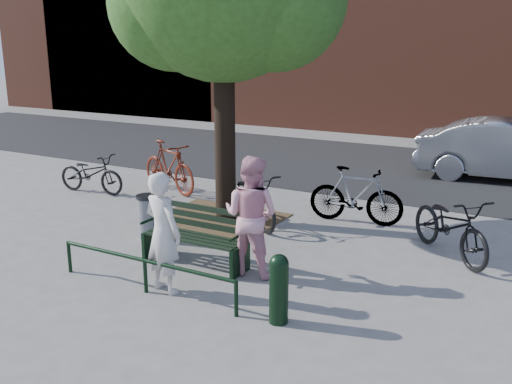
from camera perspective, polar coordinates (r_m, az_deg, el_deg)
The scene contains 14 objects.
ground at distance 9.25m, azimuth -6.11°, elevation -7.20°, with size 90.00×90.00×0.00m, color gray.
dirt_pit at distance 11.48m, azimuth -3.86°, elevation -2.66°, with size 2.40×2.00×0.02m, color brown.
road at distance 16.61m, azimuth 11.06°, elevation 2.56°, with size 40.00×7.00×0.01m, color black.
park_bench at distance 9.14m, azimuth -5.91°, elevation -4.26°, with size 1.74×0.54×0.97m.
guard_railing at distance 8.22m, azimuth -11.05°, elevation -7.24°, with size 3.06×0.06×0.51m.
person_left at distance 8.06m, azimuth -9.29°, elevation -4.04°, with size 0.64×0.42×1.75m, color beige.
person_right at distance 8.57m, azimuth -0.50°, elevation -2.38°, with size 0.89×0.70×1.84m, color pink.
bollard at distance 7.22m, azimuth 2.30°, elevation -9.41°, with size 0.25×0.25×0.92m.
litter_bin at distance 10.39m, azimuth -10.73°, elevation -2.46°, with size 0.40×0.40×0.82m.
bicycle_a at distance 13.88m, azimuth -16.15°, elevation 1.80°, with size 0.62×1.77×0.93m, color black.
bicycle_b at distance 13.56m, azimuth -8.71°, elevation 2.51°, with size 0.57×2.00×1.20m, color #56190C.
bicycle_c at distance 11.02m, azimuth -0.49°, elevation -0.61°, with size 0.69×1.99×1.04m, color black.
bicycle_d at distance 11.24m, azimuth 9.96°, elevation -0.34°, with size 0.52×1.85×1.11m, color gray.
bicycle_e at distance 9.88m, azimuth 18.88°, elevation -3.20°, with size 0.71×2.02×1.06m, color black.
Camera 1 is at (5.02, -6.95, 3.45)m, focal length 40.00 mm.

